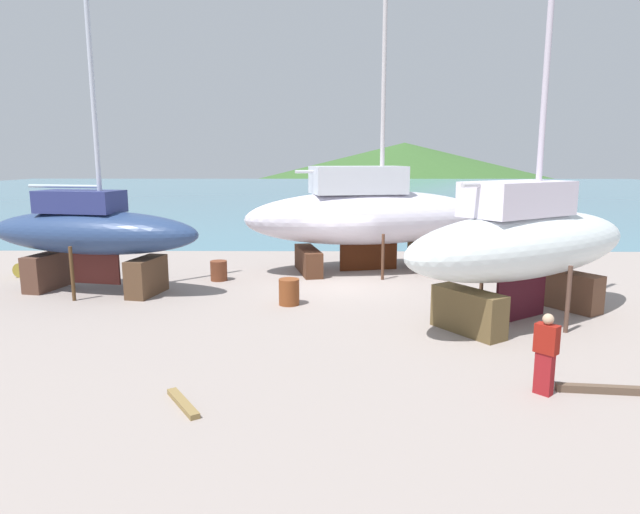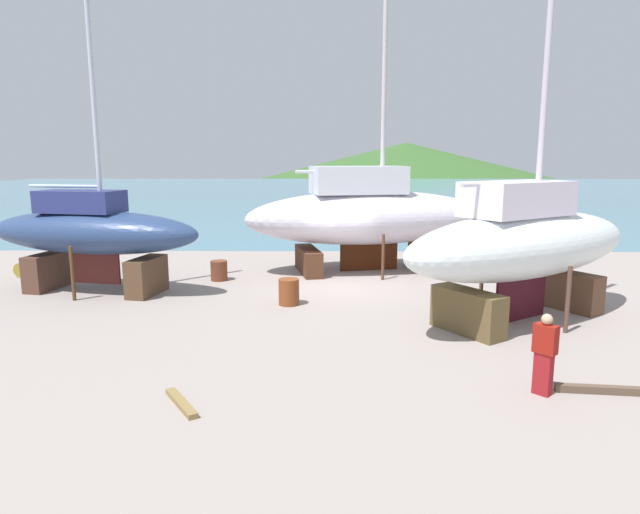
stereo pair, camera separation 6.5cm
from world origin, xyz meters
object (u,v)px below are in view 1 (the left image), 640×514
sailboat_far_slipway (368,215)px  barrel_blue_faded (26,268)px  worker (546,353)px  barrel_by_slipway (219,271)px  barrel_rust_far (82,259)px  sailboat_large_starboard (92,233)px  barrel_tar_black (289,292)px  sailboat_mid_port (524,243)px

sailboat_far_slipway → barrel_blue_faded: sailboat_far_slipway is taller
barrel_blue_faded → worker: bearing=-34.0°
barrel_by_slipway → barrel_rust_far: barrel_by_slipway is taller
sailboat_large_starboard → barrel_tar_black: 7.37m
sailboat_large_starboard → barrel_by_slipway: bearing=36.2°
sailboat_large_starboard → barrel_tar_black: (6.98, -1.66, -1.68)m
barrel_by_slipway → barrel_blue_faded: (-7.96, 0.81, -0.09)m
sailboat_far_slipway → sailboat_large_starboard: bearing=-170.8°
worker → sailboat_mid_port: bearing=-147.5°
sailboat_mid_port → sailboat_large_starboard: bearing=132.9°
sailboat_mid_port → barrel_blue_faded: (-17.79, 5.94, -1.97)m
barrel_rust_far → sailboat_far_slipway: bearing=-4.2°
barrel_by_slipway → worker: bearing=-50.4°
sailboat_mid_port → barrel_blue_faded: sailboat_mid_port is taller
barrel_blue_faded → barrel_tar_black: 11.76m
sailboat_far_slipway → barrel_blue_faded: bearing=172.7°
sailboat_large_starboard → worker: 15.15m
worker → barrel_tar_black: 8.76m
barrel_rust_far → worker: bearing=-41.2°
sailboat_far_slipway → sailboat_large_starboard: (-9.92, -3.93, -0.23)m
barrel_rust_far → sailboat_mid_port: bearing=-26.2°
sailboat_far_slipway → barrel_tar_black: size_ratio=18.13×
barrel_by_slipway → sailboat_far_slipway: bearing=19.2°
sailboat_mid_port → sailboat_large_starboard: size_ratio=1.16×
sailboat_far_slipway → worker: 12.71m
barrel_blue_faded → sailboat_mid_port: bearing=-18.5°
sailboat_large_starboard → barrel_tar_black: size_ratio=13.69×
worker → barrel_rust_far: 20.15m
barrel_by_slipway → barrel_rust_far: bearing=155.9°
sailboat_mid_port → worker: 5.51m
sailboat_mid_port → sailboat_far_slipway: sailboat_far_slipway is taller
barrel_by_slipway → barrel_tar_black: 4.62m
sailboat_large_starboard → barrel_rust_far: bearing=129.5°
barrel_by_slipway → barrel_tar_black: size_ratio=0.91×
sailboat_large_starboard → barrel_rust_far: size_ratio=14.82×
sailboat_large_starboard → barrel_blue_faded: bearing=156.9°
barrel_rust_far → barrel_by_slipway: bearing=-24.1°
sailboat_mid_port → barrel_tar_black: bearing=133.0°
barrel_blue_faded → barrel_rust_far: 2.54m
sailboat_far_slipway → barrel_by_slipway: size_ratio=19.95×
barrel_tar_black → barrel_rust_far: bearing=145.8°
sailboat_large_starboard → sailboat_far_slipway: bearing=32.8°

